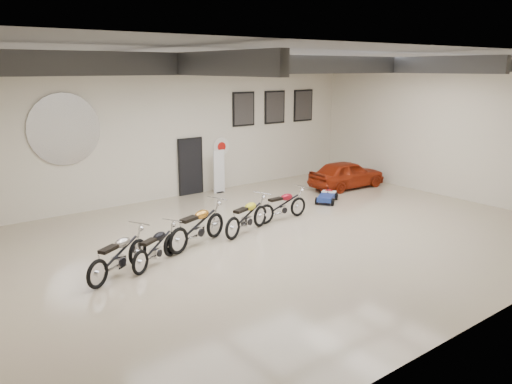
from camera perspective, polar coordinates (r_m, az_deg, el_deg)
floor at (r=14.26m, az=2.93°, el=-5.23°), size 16.00×12.00×0.01m
ceiling at (r=13.46m, az=3.21°, el=15.30°), size 16.00×12.00×0.01m
back_wall at (r=18.58m, az=-9.07°, el=7.06°), size 16.00×0.02×5.00m
right_wall at (r=19.73m, az=21.22°, el=6.70°), size 0.02×12.00×5.00m
ceiling_beams at (r=13.46m, az=3.19°, el=14.23°), size 15.80×11.80×0.32m
door at (r=19.00m, az=-7.51°, el=2.84°), size 0.92×0.08×2.10m
logo_plaque at (r=16.98m, az=-21.05°, el=6.69°), size 2.30×0.06×1.16m
poster_left at (r=20.07m, az=-1.43°, el=9.46°), size 1.05×0.08×1.35m
poster_mid at (r=21.04m, az=2.15°, el=9.67°), size 1.05×0.08×1.35m
poster_right at (r=22.09m, az=5.41°, el=9.82°), size 1.05×0.08×1.35m
oil_sign at (r=19.60m, az=-4.01°, el=5.20°), size 0.72×0.10×0.72m
banner_stand at (r=19.16m, az=-4.25°, el=2.45°), size 0.48×0.20×1.73m
motorcycle_silver at (r=11.96m, az=-15.49°, el=-6.88°), size 2.10×1.56×1.07m
motorcycle_black at (r=12.42m, az=-11.38°, el=-6.11°), size 1.88×1.41×0.96m
motorcycle_gold at (r=13.55m, az=-6.72°, el=-3.77°), size 2.32×1.41×1.15m
motorcycle_yellow at (r=14.49m, az=-1.05°, el=-2.70°), size 2.12×1.26×1.06m
motorcycle_red at (r=15.74m, az=3.04°, el=-1.44°), size 1.95×0.64×1.01m
go_kart at (r=18.17m, az=8.17°, el=-0.24°), size 1.56×1.36×0.53m
vintage_car at (r=20.28m, az=10.34°, el=2.03°), size 1.51×3.35×1.12m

